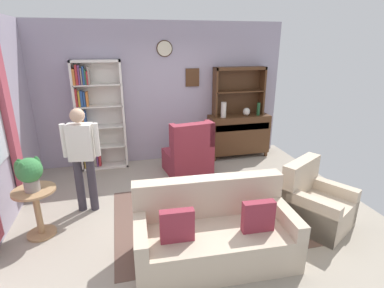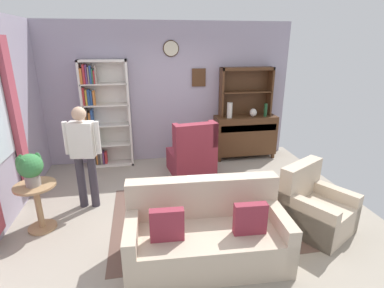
{
  "view_description": "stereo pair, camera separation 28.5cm",
  "coord_description": "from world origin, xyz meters",
  "px_view_note": "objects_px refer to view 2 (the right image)",
  "views": [
    {
      "loc": [
        -0.93,
        -3.91,
        2.42
      ],
      "look_at": [
        0.1,
        0.2,
        0.95
      ],
      "focal_mm": 27.83,
      "sensor_mm": 36.0,
      "label": 1
    },
    {
      "loc": [
        -0.65,
        -3.97,
        2.42
      ],
      "look_at": [
        0.1,
        0.2,
        0.95
      ],
      "focal_mm": 27.83,
      "sensor_mm": 36.0,
      "label": 2
    }
  ],
  "objects_px": {
    "bookshelf": "(103,115)",
    "person_reading": "(84,151)",
    "book_stack": "(192,193)",
    "couch_floral": "(206,235)",
    "potted_plant_large": "(30,167)",
    "wingback_chair": "(192,155)",
    "plant_stand": "(38,202)",
    "armchair_floral": "(315,209)",
    "coffee_table": "(197,200)",
    "bottle_wine": "(266,110)",
    "vase_tall": "(230,110)",
    "vase_round": "(253,113)",
    "sideboard_hutch": "(246,85)",
    "sideboard": "(245,135)"
  },
  "relations": [
    {
      "from": "sideboard",
      "to": "couch_floral",
      "type": "bearing_deg",
      "value": -116.99
    },
    {
      "from": "vase_tall",
      "to": "sideboard_hutch",
      "type": "bearing_deg",
      "value": 25.89
    },
    {
      "from": "vase_round",
      "to": "bottle_wine",
      "type": "xyz_separation_m",
      "value": [
        0.26,
        -0.02,
        0.05
      ]
    },
    {
      "from": "couch_floral",
      "to": "book_stack",
      "type": "xyz_separation_m",
      "value": [
        -0.03,
        0.77,
        0.13
      ]
    },
    {
      "from": "bookshelf",
      "to": "coffee_table",
      "type": "bearing_deg",
      "value": -59.27
    },
    {
      "from": "plant_stand",
      "to": "potted_plant_large",
      "type": "xyz_separation_m",
      "value": [
        -0.01,
        -0.02,
        0.51
      ]
    },
    {
      "from": "vase_tall",
      "to": "person_reading",
      "type": "xyz_separation_m",
      "value": [
        -2.65,
        -1.48,
        -0.17
      ]
    },
    {
      "from": "armchair_floral",
      "to": "wingback_chair",
      "type": "xyz_separation_m",
      "value": [
        -1.3,
        2.01,
        0.09
      ]
    },
    {
      "from": "vase_round",
      "to": "person_reading",
      "type": "relative_size",
      "value": 0.11
    },
    {
      "from": "wingback_chair",
      "to": "coffee_table",
      "type": "xyz_separation_m",
      "value": [
        -0.23,
        -1.61,
        -0.03
      ]
    },
    {
      "from": "sideboard_hutch",
      "to": "bookshelf",
      "type": "bearing_deg",
      "value": -179.53
    },
    {
      "from": "armchair_floral",
      "to": "coffee_table",
      "type": "relative_size",
      "value": 1.31
    },
    {
      "from": "bookshelf",
      "to": "person_reading",
      "type": "relative_size",
      "value": 1.35
    },
    {
      "from": "couch_floral",
      "to": "armchair_floral",
      "type": "bearing_deg",
      "value": 11.2
    },
    {
      "from": "sideboard",
      "to": "potted_plant_large",
      "type": "distance_m",
      "value": 4.19
    },
    {
      "from": "vase_tall",
      "to": "bottle_wine",
      "type": "bearing_deg",
      "value": -0.66
    },
    {
      "from": "vase_tall",
      "to": "coffee_table",
      "type": "height_order",
      "value": "vase_tall"
    },
    {
      "from": "bottle_wine",
      "to": "person_reading",
      "type": "xyz_separation_m",
      "value": [
        -3.43,
        -1.47,
        -0.15
      ]
    },
    {
      "from": "sideboard",
      "to": "vase_round",
      "type": "relative_size",
      "value": 7.65
    },
    {
      "from": "wingback_chair",
      "to": "plant_stand",
      "type": "bearing_deg",
      "value": -149.51
    },
    {
      "from": "bookshelf",
      "to": "sideboard",
      "type": "height_order",
      "value": "bookshelf"
    },
    {
      "from": "sideboard_hutch",
      "to": "plant_stand",
      "type": "height_order",
      "value": "sideboard_hutch"
    },
    {
      "from": "bookshelf",
      "to": "vase_tall",
      "type": "relative_size",
      "value": 6.61
    },
    {
      "from": "armchair_floral",
      "to": "wingback_chair",
      "type": "height_order",
      "value": "wingback_chair"
    },
    {
      "from": "potted_plant_large",
      "to": "coffee_table",
      "type": "distance_m",
      "value": 2.19
    },
    {
      "from": "vase_round",
      "to": "couch_floral",
      "type": "bearing_deg",
      "value": -119.46
    },
    {
      "from": "bookshelf",
      "to": "armchair_floral",
      "type": "bearing_deg",
      "value": -43.43
    },
    {
      "from": "vase_tall",
      "to": "couch_floral",
      "type": "xyz_separation_m",
      "value": [
        -1.14,
        -2.93,
        -0.77
      ]
    },
    {
      "from": "coffee_table",
      "to": "book_stack",
      "type": "xyz_separation_m",
      "value": [
        -0.06,
        0.05,
        0.09
      ]
    },
    {
      "from": "sideboard_hutch",
      "to": "wingback_chair",
      "type": "distance_m",
      "value": 1.91
    },
    {
      "from": "bottle_wine",
      "to": "person_reading",
      "type": "distance_m",
      "value": 3.74
    },
    {
      "from": "couch_floral",
      "to": "potted_plant_large",
      "type": "relative_size",
      "value": 4.29
    },
    {
      "from": "bookshelf",
      "to": "sideboard",
      "type": "bearing_deg",
      "value": -1.67
    },
    {
      "from": "bottle_wine",
      "to": "book_stack",
      "type": "height_order",
      "value": "bottle_wine"
    },
    {
      "from": "wingback_chair",
      "to": "person_reading",
      "type": "height_order",
      "value": "person_reading"
    },
    {
      "from": "sideboard_hutch",
      "to": "coffee_table",
      "type": "distance_m",
      "value": 3.08
    },
    {
      "from": "vase_tall",
      "to": "vase_round",
      "type": "height_order",
      "value": "vase_tall"
    },
    {
      "from": "armchair_floral",
      "to": "book_stack",
      "type": "height_order",
      "value": "armchair_floral"
    },
    {
      "from": "sideboard",
      "to": "vase_round",
      "type": "bearing_deg",
      "value": -27.17
    },
    {
      "from": "sideboard_hutch",
      "to": "wingback_chair",
      "type": "bearing_deg",
      "value": -147.94
    },
    {
      "from": "potted_plant_large",
      "to": "coffee_table",
      "type": "xyz_separation_m",
      "value": [
        2.11,
        -0.22,
        -0.56
      ]
    },
    {
      "from": "vase_tall",
      "to": "person_reading",
      "type": "relative_size",
      "value": 0.2
    },
    {
      "from": "sideboard_hutch",
      "to": "armchair_floral",
      "type": "relative_size",
      "value": 1.05
    },
    {
      "from": "armchair_floral",
      "to": "sideboard_hutch",
      "type": "bearing_deg",
      "value": 90.53
    },
    {
      "from": "sideboard_hutch",
      "to": "plant_stand",
      "type": "xyz_separation_m",
      "value": [
        -3.6,
        -2.17,
        -1.15
      ]
    },
    {
      "from": "vase_tall",
      "to": "book_stack",
      "type": "relative_size",
      "value": 1.59
    },
    {
      "from": "armchair_floral",
      "to": "plant_stand",
      "type": "distance_m",
      "value": 3.69
    },
    {
      "from": "bottle_wine",
      "to": "couch_floral",
      "type": "relative_size",
      "value": 0.15
    },
    {
      "from": "vase_round",
      "to": "potted_plant_large",
      "type": "xyz_separation_m",
      "value": [
        -3.74,
        -2.01,
        -0.09
      ]
    },
    {
      "from": "bookshelf",
      "to": "book_stack",
      "type": "xyz_separation_m",
      "value": [
        1.36,
        -2.33,
        -0.6
      ]
    }
  ]
}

